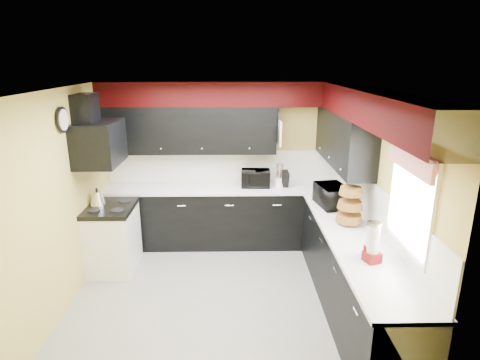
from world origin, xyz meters
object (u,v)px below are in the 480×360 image
Objects in this scene: utensil_crock at (279,183)px; knife_block at (284,179)px; toaster_oven at (256,178)px; kettle at (97,198)px; microwave at (332,196)px.

knife_block is (0.08, 0.01, 0.05)m from utensil_crock.
knife_block is (0.43, -0.04, -0.00)m from toaster_oven.
kettle is (-2.53, -0.66, 0.00)m from utensil_crock.
microwave is 0.98m from knife_block.
toaster_oven is 1.30m from microwave.
toaster_oven reaches higher than knife_block.
knife_block is at bearing 10.70° from utensil_crock.
knife_block is at bearing 14.48° from kettle.
knife_block is 2.70m from kettle.
toaster_oven is 3.07× the size of utensil_crock.
kettle is at bearing -159.43° from toaster_oven.
toaster_oven is at bearing 37.19° from microwave.
microwave is 2.05× the size of knife_block.
toaster_oven is 1.75× the size of knife_block.
utensil_crock is 0.69× the size of kettle.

